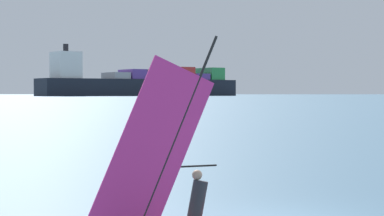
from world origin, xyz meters
name	(u,v)px	position (x,y,z in m)	size (l,w,h in m)	color
windsurfer	(181,181)	(-2.51, -0.92, 1.04)	(3.72, 1.60, 4.31)	red
cargo_ship	(140,83)	(-23.51, 532.68, 10.40)	(160.08, 108.78, 39.45)	black
distant_headland	(105,80)	(-120.84, 1305.65, 25.84)	(916.24, 373.29, 51.68)	#4C564C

